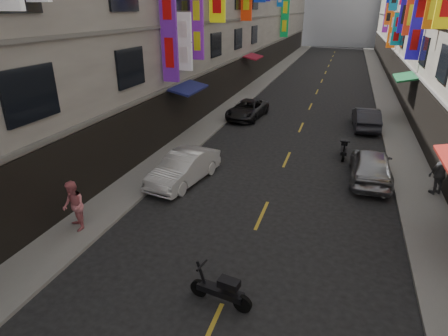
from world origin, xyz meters
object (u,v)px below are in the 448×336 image
Objects in this scene: scooter_crossing at (221,290)px; scooter_far_right at (344,149)px; pedestrian_lfar at (74,206)px; car_left_mid at (184,168)px; car_right_far at (366,118)px; car_left_far at (247,109)px; car_right_mid at (371,165)px; pedestrian_rfar at (440,174)px.

scooter_crossing is 12.50m from scooter_far_right.
scooter_crossing is 6.22m from pedestrian_lfar.
car_right_far is at bearing 64.32° from car_left_mid.
car_left_mid is 11.32m from car_left_far.
car_left_mid reaches higher than scooter_crossing.
scooter_far_right is at bearing 48.78° from car_left_mid.
car_right_far is (0.00, 8.39, -0.06)m from car_right_mid.
car_right_mid is 8.39m from car_right_far.
pedestrian_rfar is (6.62, 8.68, 0.58)m from scooter_crossing.
pedestrian_rfar is (10.60, 1.96, 0.33)m from car_left_mid.
car_right_mid is at bearing 113.73° from scooter_far_right.
car_left_mid is at bearing -22.31° from pedestrian_rfar.
pedestrian_lfar is (-1.96, -16.27, 0.40)m from car_left_far.
car_left_far is 16.40m from pedestrian_lfar.
car_left_mid is 10.78m from pedestrian_rfar.
scooter_far_right is 5.83m from car_right_far.
scooter_crossing is 1.00× the size of scooter_far_right.
pedestrian_lfar and pedestrian_rfar have the same top height.
scooter_crossing is 10.94m from pedestrian_rfar.
car_left_far is (-6.78, 5.87, 0.18)m from scooter_far_right.
pedestrian_lfar is at bearing -3.97° from pedestrian_rfar.
pedestrian_lfar reaches higher than car_left_mid.
scooter_far_right is 0.40× the size of car_left_far.
car_left_mid reaches higher than scooter_far_right.
car_right_far is (8.00, -0.18, 0.07)m from car_left_far.
car_left_mid is at bearing 50.37° from car_right_far.
car_left_far is 1.06× the size of car_right_far.
car_right_far reaches higher than scooter_far_right.
car_left_far reaches higher than scooter_far_right.
car_right_mid is at bearing 76.22° from pedestrian_lfar.
car_left_mid is 0.96× the size of car_right_mid.
scooter_far_right is 0.99× the size of pedestrian_lfar.
scooter_crossing is 0.43× the size of car_right_far.
pedestrian_lfar reaches higher than car_left_far.
pedestrian_lfar is (-5.94, 1.77, 0.58)m from scooter_crossing.
pedestrian_rfar reaches higher than scooter_far_right.
scooter_far_right is at bearing 73.97° from car_right_far.
car_right_far is (8.00, 11.15, -0.00)m from car_left_mid.
car_right_mid is at bearing 86.03° from car_right_far.
scooter_crossing is 0.41× the size of car_right_mid.
car_left_far is (0.00, 11.32, -0.07)m from car_left_mid.
pedestrian_lfar is (-9.96, -16.10, 0.33)m from car_right_far.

